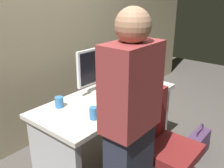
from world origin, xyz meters
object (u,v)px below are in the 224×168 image
at_px(office_chair, 164,151).
at_px(keyboard, 112,99).
at_px(cup_near_keyboard, 94,113).
at_px(handbag, 198,143).
at_px(book_stack, 123,77).
at_px(cell_phone, 151,88).
at_px(monitor, 98,67).
at_px(cup_by_monitor, 59,102).
at_px(person_at_desk, 130,129).
at_px(desk, 108,117).
at_px(mouse, 130,89).

height_order(office_chair, keyboard, office_chair).
xyz_separation_m(cup_near_keyboard, handbag, (1.12, -0.51, -0.65)).
xyz_separation_m(keyboard, book_stack, (0.50, 0.25, 0.04)).
bearing_deg(book_stack, cell_phone, -92.16).
relative_size(keyboard, book_stack, 1.97).
distance_m(office_chair, cup_near_keyboard, 0.69).
height_order(monitor, handbag, monitor).
relative_size(cup_by_monitor, handbag, 0.26).
height_order(office_chair, handbag, office_chair).
xyz_separation_m(person_at_desk, cup_by_monitor, (0.05, 0.81, -0.06)).
height_order(desk, monitor, monitor).
bearing_deg(cell_phone, office_chair, -154.31).
xyz_separation_m(mouse, cell_phone, (0.19, -0.14, -0.01)).
relative_size(keyboard, handbag, 1.14).
bearing_deg(cup_by_monitor, monitor, 0.29).
relative_size(mouse, cell_phone, 0.69).
distance_m(mouse, cup_near_keyboard, 0.71).
distance_m(cup_near_keyboard, cup_by_monitor, 0.39).
bearing_deg(person_at_desk, mouse, 35.47).
xyz_separation_m(person_at_desk, mouse, (0.78, 0.56, -0.09)).
height_order(mouse, cell_phone, mouse).
distance_m(cup_by_monitor, cell_phone, 1.00).
xyz_separation_m(book_stack, cell_phone, (-0.01, -0.38, -0.04)).
bearing_deg(mouse, office_chair, -118.78).
distance_m(person_at_desk, mouse, 0.96).
distance_m(monitor, keyboard, 0.37).
relative_size(person_at_desk, cup_near_keyboard, 15.70).
distance_m(mouse, cup_by_monitor, 0.77).
distance_m(desk, keyboard, 0.24).
xyz_separation_m(desk, cell_phone, (0.47, -0.20, 0.22)).
bearing_deg(mouse, keyboard, -179.21).
distance_m(book_stack, cell_phone, 0.38).
height_order(desk, keyboard, keyboard).
relative_size(cup_by_monitor, book_stack, 0.45).
height_order(mouse, cup_by_monitor, cup_by_monitor).
distance_m(cup_near_keyboard, cell_phone, 0.88).
bearing_deg(book_stack, cup_by_monitor, 179.01).
distance_m(monitor, mouse, 0.41).
relative_size(desk, person_at_desk, 0.92).
relative_size(desk, mouse, 15.13).
relative_size(desk, cup_by_monitor, 15.51).
xyz_separation_m(cup_near_keyboard, cup_by_monitor, (-0.03, 0.39, -0.00)).
relative_size(mouse, handbag, 0.26).
bearing_deg(cell_phone, book_stack, 71.76).
xyz_separation_m(office_chair, mouse, (0.33, 0.60, 0.32)).
relative_size(cup_near_keyboard, book_stack, 0.48).
relative_size(desk, cup_near_keyboard, 14.50).
xyz_separation_m(office_chair, book_stack, (0.53, 0.84, 0.35)).
xyz_separation_m(monitor, cell_phone, (0.39, -0.40, -0.25)).
distance_m(mouse, handbag, 0.98).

